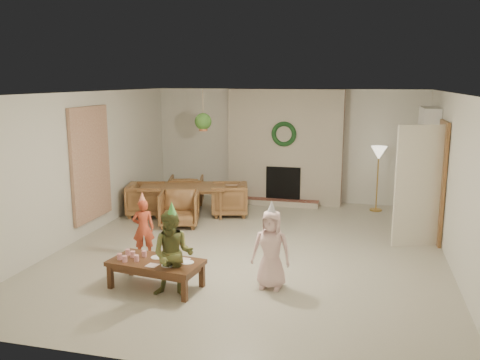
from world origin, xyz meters
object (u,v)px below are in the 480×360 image
(child_red, at_px, (143,228))
(child_plaid, at_px, (173,254))
(dining_chair_near, at_px, (179,209))
(dining_chair_far, at_px, (186,191))
(dining_chair_right, at_px, (229,199))
(dining_chair_left, at_px, (146,199))
(child_pink, at_px, (271,249))
(dining_table, at_px, (183,201))
(coffee_table_top, at_px, (156,263))

(child_red, relative_size, child_plaid, 0.83)
(dining_chair_near, relative_size, dining_chair_far, 1.00)
(dining_chair_right, xyz_separation_m, child_plaid, (0.34, -3.90, 0.22))
(dining_chair_left, height_order, dining_chair_right, same)
(dining_chair_near, distance_m, child_pink, 3.23)
(dining_chair_near, bearing_deg, dining_chair_left, 135.00)
(dining_chair_right, distance_m, child_red, 2.75)
(dining_table, height_order, dining_chair_left, dining_chair_left)
(dining_chair_right, xyz_separation_m, child_red, (-0.64, -2.67, 0.13))
(child_red, bearing_deg, dining_chair_far, -104.49)
(child_red, bearing_deg, child_plaid, 105.76)
(dining_table, distance_m, dining_chair_right, 0.93)
(child_pink, bearing_deg, dining_chair_near, 134.27)
(coffee_table_top, bearing_deg, dining_chair_right, 97.85)
(dining_chair_left, xyz_separation_m, child_plaid, (1.96, -3.47, 0.22))
(dining_chair_far, xyz_separation_m, dining_chair_right, (1.09, -0.48, 0.00))
(child_red, distance_m, child_plaid, 1.58)
(coffee_table_top, height_order, child_red, child_red)
(dining_chair_right, bearing_deg, child_pink, 9.04)
(dining_chair_far, distance_m, child_plaid, 4.61)
(coffee_table_top, xyz_separation_m, child_red, (-0.66, 1.04, 0.11))
(dining_chair_far, height_order, child_pink, child_pink)
(child_red, xyz_separation_m, child_pink, (2.12, -0.66, 0.07))
(dining_table, bearing_deg, dining_chair_left, -180.00)
(dining_chair_far, xyz_separation_m, child_plaid, (1.44, -4.38, 0.22))
(child_red, bearing_deg, dining_table, -106.54)
(dining_chair_right, bearing_deg, dining_table, -90.00)
(dining_chair_far, xyz_separation_m, child_red, (0.46, -3.15, 0.13))
(child_plaid, xyz_separation_m, child_pink, (1.14, 0.57, -0.03))
(dining_table, bearing_deg, child_pink, -67.31)
(dining_chair_far, xyz_separation_m, dining_chair_left, (-0.53, -0.91, 0.00))
(dining_chair_near, height_order, dining_chair_right, same)
(child_red, distance_m, child_pink, 2.22)
(dining_chair_right, height_order, coffee_table_top, dining_chair_right)
(child_pink, bearing_deg, dining_chair_left, 138.48)
(dining_chair_left, bearing_deg, dining_table, -90.00)
(dining_table, bearing_deg, coffee_table_top, -90.09)
(coffee_table_top, xyz_separation_m, child_pink, (1.46, 0.38, 0.18))
(dining_chair_right, bearing_deg, dining_chair_left, -90.00)
(dining_chair_right, bearing_deg, coffee_table_top, -14.64)
(dining_table, bearing_deg, dining_chair_right, -0.00)
(dining_chair_far, relative_size, child_pink, 0.69)
(dining_chair_near, xyz_separation_m, child_red, (0.07, -1.71, 0.13))
(child_plaid, bearing_deg, dining_chair_near, 102.37)
(dining_table, distance_m, coffee_table_top, 3.59)
(child_red, bearing_deg, dining_chair_left, -88.97)
(dining_chair_far, bearing_deg, dining_chair_near, 90.00)
(child_plaid, bearing_deg, child_pink, 19.21)
(dining_chair_right, bearing_deg, child_red, -28.39)
(dining_chair_far, bearing_deg, dining_chair_left, 45.00)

